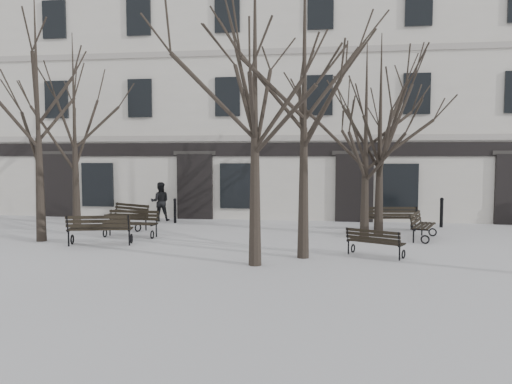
% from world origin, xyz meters
% --- Properties ---
extents(ground, '(100.00, 100.00, 0.00)m').
position_xyz_m(ground, '(0.00, 0.00, 0.00)').
color(ground, silver).
rests_on(ground, ground).
extents(building, '(40.40, 10.20, 11.40)m').
position_xyz_m(building, '(0.00, 12.96, 5.52)').
color(building, silver).
rests_on(building, ground).
extents(tree_0, '(5.69, 5.69, 8.12)m').
position_xyz_m(tree_0, '(-7.06, 1.55, 5.08)').
color(tree_0, black).
rests_on(tree_0, ground).
extents(tree_1, '(5.73, 5.73, 8.18)m').
position_xyz_m(tree_1, '(0.48, -1.09, 5.12)').
color(tree_1, black).
rests_on(tree_1, ground).
extents(tree_2, '(5.99, 5.99, 8.56)m').
position_xyz_m(tree_2, '(1.67, 0.03, 5.35)').
color(tree_2, black).
rests_on(tree_2, ground).
extents(tree_4, '(5.39, 5.39, 7.70)m').
position_xyz_m(tree_4, '(-7.76, 5.29, 4.82)').
color(tree_4, black).
rests_on(tree_4, ground).
extents(tree_5, '(4.74, 4.74, 6.77)m').
position_xyz_m(tree_5, '(3.64, 3.99, 4.23)').
color(tree_5, black).
rests_on(tree_5, ground).
extents(tree_6, '(4.91, 4.91, 7.02)m').
position_xyz_m(tree_6, '(4.14, 4.09, 4.38)').
color(tree_6, black).
rests_on(tree_6, ground).
extents(bench_0, '(1.87, 0.76, 0.93)m').
position_xyz_m(bench_0, '(-4.43, 2.80, 0.50)').
color(bench_0, black).
rests_on(bench_0, ground).
extents(bench_1, '(2.06, 1.12, 0.99)m').
position_xyz_m(bench_1, '(-4.78, 1.08, 0.54)').
color(bench_1, black).
rests_on(bench_1, ground).
extents(bench_2, '(1.64, 1.23, 0.80)m').
position_xyz_m(bench_2, '(3.66, 0.44, 0.43)').
color(bench_2, black).
rests_on(bench_2, ground).
extents(bench_3, '(2.00, 1.51, 0.97)m').
position_xyz_m(bench_3, '(-5.32, 4.61, 0.53)').
color(bench_3, black).
rests_on(bench_3, ground).
extents(bench_4, '(1.95, 0.92, 0.95)m').
position_xyz_m(bench_4, '(4.72, 5.48, 0.51)').
color(bench_4, black).
rests_on(bench_4, ground).
extents(bench_5, '(1.21, 1.91, 0.91)m').
position_xyz_m(bench_5, '(5.52, 3.65, 0.50)').
color(bench_5, black).
rests_on(bench_5, ground).
extents(bollard_a, '(0.13, 0.13, 1.04)m').
position_xyz_m(bollard_a, '(-3.99, 6.48, 0.56)').
color(bollard_a, black).
rests_on(bollard_a, ground).
extents(bollard_b, '(0.15, 0.15, 1.19)m').
position_xyz_m(bollard_b, '(6.84, 6.69, 0.63)').
color(bollard_b, black).
rests_on(bollard_b, ground).
extents(pedestrian_b, '(0.97, 0.85, 1.69)m').
position_xyz_m(pedestrian_b, '(-4.82, 7.03, 0.00)').
color(pedestrian_b, black).
rests_on(pedestrian_b, ground).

